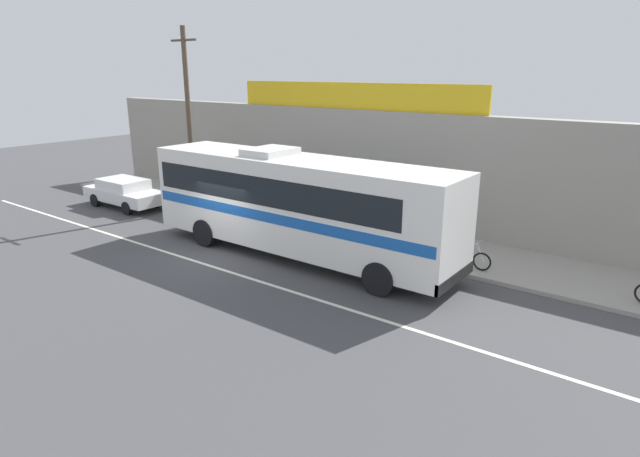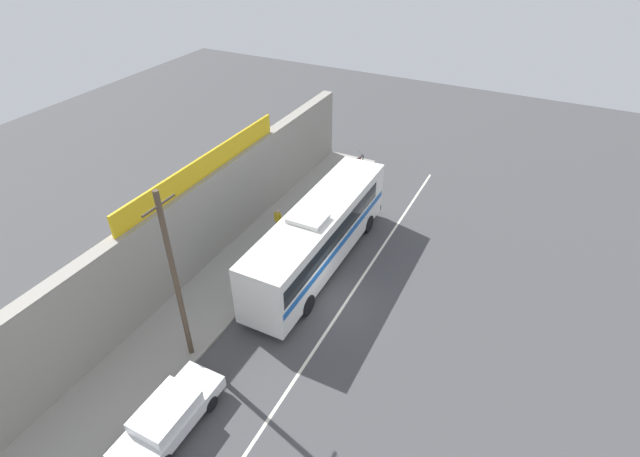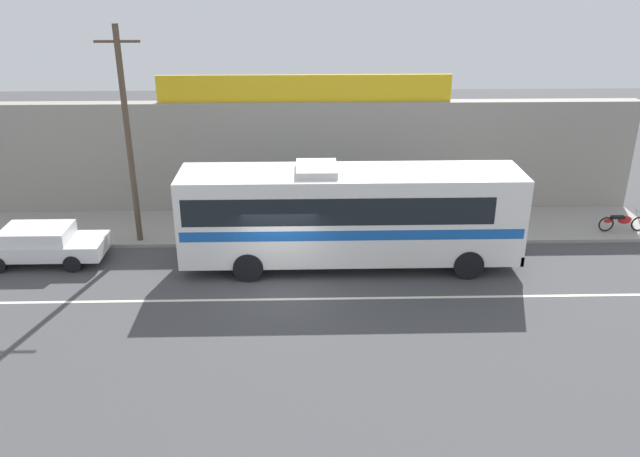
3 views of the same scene
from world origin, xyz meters
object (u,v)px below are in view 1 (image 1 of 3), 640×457
at_px(utility_pole, 189,118).
at_px(motorcycle_orange, 463,254).
at_px(parked_car, 125,192).
at_px(pedestrian_far_right, 378,213).
at_px(intercity_bus, 295,200).

distance_m(utility_pole, motorcycle_orange, 13.81).
height_order(parked_car, pedestrian_far_right, pedestrian_far_right).
xyz_separation_m(intercity_bus, utility_pole, (-7.97, 2.15, 2.27)).
relative_size(utility_pole, pedestrian_far_right, 4.93).
bearing_deg(utility_pole, pedestrian_far_right, 7.15).
bearing_deg(intercity_bus, pedestrian_far_right, 67.28).
height_order(parked_car, utility_pole, utility_pole).
distance_m(utility_pole, pedestrian_far_right, 9.98).
bearing_deg(utility_pole, motorcycle_orange, 0.40).
bearing_deg(parked_car, intercity_bus, -2.67).
height_order(intercity_bus, motorcycle_orange, intercity_bus).
bearing_deg(utility_pole, parked_car, -152.78).
height_order(intercity_bus, utility_pole, utility_pole).
relative_size(intercity_bus, parked_car, 2.63).
bearing_deg(pedestrian_far_right, intercity_bus, -112.72).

